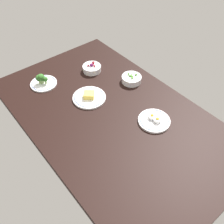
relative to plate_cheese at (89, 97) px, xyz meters
The scene contains 6 objects.
dining_table 21.00cm from the plate_cheese, ahead, with size 156.55×94.61×4.00cm, color black.
plate_cheese is the anchor object (origin of this frame).
bowl_peas 33.46cm from the plate_cheese, 82.13° to the left, with size 13.91×13.91×5.67cm.
plate_eggs 45.00cm from the plate_cheese, 23.43° to the left, with size 19.10×19.10×4.93cm.
plate_broccoli 35.99cm from the plate_cheese, 153.14° to the right, with size 18.19×18.19×8.44cm.
bowl_berries 30.07cm from the plate_cheese, 140.45° to the left, with size 13.55×13.55×6.26cm.
Camera 1 is at (82.60, -67.82, 115.86)cm, focal length 40.33 mm.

